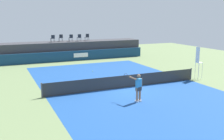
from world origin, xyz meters
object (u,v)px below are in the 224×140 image
tennis_player (138,87)px  spectator_chair_center (71,38)px  spectator_chair_far_right (87,37)px  net_post_near (42,90)px  tennis_ball (93,71)px  spectator_chair_far_left (53,38)px  net_post_far (191,74)px  spectator_chair_left (61,38)px  spectator_chair_right (79,37)px  umpire_chair (198,61)px

tennis_player → spectator_chair_center: bearing=87.8°
spectator_chair_far_right → spectator_chair_center: bearing=-171.9°
net_post_near → tennis_ball: bearing=47.9°
spectator_chair_center → spectator_chair_far_left: bearing=-179.1°
net_post_far → spectator_chair_far_left: bearing=119.8°
spectator_chair_left → tennis_ball: (0.96, -8.93, -2.66)m
spectator_chair_right → tennis_player: bearing=-95.5°
spectator_chair_left → net_post_far: (7.44, -15.49, -2.19)m
spectator_chair_right → tennis_ball: bearing=-98.5°
spectator_chair_far_left → tennis_ball: size_ratio=13.06×
spectator_chair_right → tennis_player: (-1.76, -18.24, -1.73)m
tennis_ball → spectator_chair_left: bearing=96.1°
spectator_chair_far_left → spectator_chair_far_right: 4.50m
net_post_far → tennis_ball: net_post_far is taller
net_post_near → umpire_chair: bearing=-0.0°
spectator_chair_far_right → net_post_near: bearing=-118.6°
spectator_chair_left → spectator_chair_far_left: bearing=-153.8°
spectator_chair_right → spectator_chair_far_right: bearing=17.3°
spectator_chair_right → umpire_chair: bearing=-68.3°
spectator_chair_right → net_post_near: (-7.17, -14.93, -2.19)m
spectator_chair_center → spectator_chair_far_right: bearing=8.1°
tennis_player → tennis_ball: tennis_player is taller
net_post_near → net_post_far: bearing=0.0°
spectator_chair_left → umpire_chair: size_ratio=0.32×
spectator_chair_right → net_post_far: spectator_chair_right is taller
spectator_chair_far_left → tennis_player: spectator_chair_far_left is taller
spectator_chair_center → net_post_far: size_ratio=0.89×
spectator_chair_center → tennis_ball: bearing=-91.2°
spectator_chair_center → tennis_ball: size_ratio=13.06×
spectator_chair_center → spectator_chair_far_right: (2.23, 0.32, 0.00)m
spectator_chair_far_right → spectator_chair_right: bearing=-162.7°
tennis_ball → net_post_far: bearing=-45.3°
umpire_chair → net_post_far: bearing=179.9°
spectator_chair_far_left → net_post_near: size_ratio=0.89×
spectator_chair_right → tennis_ball: (-1.25, -8.38, -2.66)m
spectator_chair_far_left → spectator_chair_right: same height
spectator_chair_left → net_post_near: 16.41m
umpire_chair → net_post_far: 1.29m
spectator_chair_left → spectator_chair_center: bearing=-24.0°
tennis_player → net_post_near: bearing=148.5°
spectator_chair_center → tennis_player: size_ratio=0.50×
spectator_chair_far_right → net_post_far: spectator_chair_far_right is taller
spectator_chair_left → spectator_chair_far_right: bearing=-3.3°
tennis_ball → tennis_player: bearing=-93.0°
spectator_chair_far_right → tennis_ball: (-2.41, -8.74, -2.66)m
spectator_chair_far_left → spectator_chair_left: size_ratio=1.00×
tennis_ball → spectator_chair_right: bearing=81.5°
spectator_chair_far_left → tennis_ball: (2.07, -8.39, -2.66)m
spectator_chair_center → tennis_player: (-0.70, -18.29, -1.73)m
tennis_player → spectator_chair_left: bearing=91.4°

